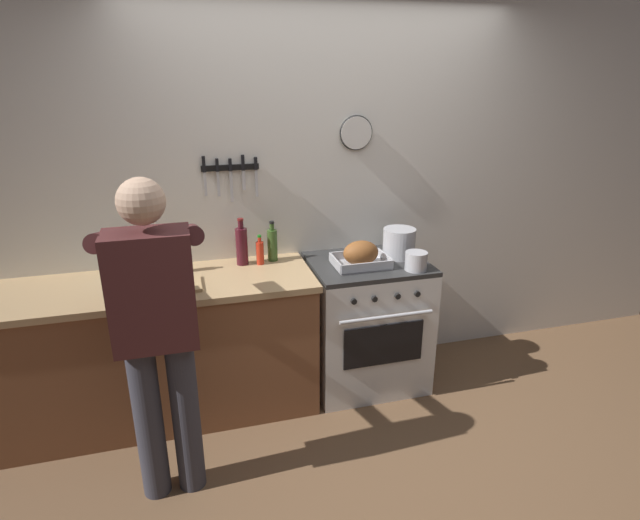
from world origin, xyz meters
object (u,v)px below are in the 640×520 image
Objects in this scene: stock_pot at (399,243)px; roasting_pan at (361,255)px; bottle_soy_sauce at (155,260)px; stove at (366,323)px; cutting_board at (170,286)px; bottle_hot_sauce at (260,252)px; saucepan at (416,261)px; bottle_vinegar at (182,258)px; bottle_dish_soap at (114,267)px; person_cook at (156,325)px; bottle_wine_red at (242,245)px; bottle_olive_oil at (272,244)px.

roasting_pan is at bearing -161.97° from stock_pot.
stock_pot reaches higher than bottle_soy_sauce.
bottle_soy_sauce reaches higher than stove.
bottle_hot_sauce is at bearing 23.35° from cutting_board.
stove is at bearing -7.80° from bottle_soy_sauce.
bottle_vinegar reaches higher than saucepan.
stock_pot is (0.23, 0.04, 0.55)m from stove.
bottle_hot_sauce is 0.65m from bottle_soy_sauce.
bottle_hot_sauce is at bearing 2.16° from bottle_dish_soap.
bottle_vinegar is at bearing -19.47° from person_cook.
bottle_hot_sauce is 1.04× the size of bottle_soy_sauce.
bottle_wine_red is at bearing 172.29° from stock_pot.
bottle_olive_oil is (0.66, 0.29, 0.10)m from cutting_board.
bottle_olive_oil reaches higher than cutting_board.
person_cook is at bearing -72.05° from bottle_dish_soap.
saucepan is 0.64× the size of bottle_vinegar.
bottle_dish_soap is 1.05× the size of bottle_soy_sauce.
bottle_dish_soap is (-1.50, 0.18, 0.01)m from roasting_pan.
saucepan is 1.47m from bottle_vinegar.
stove is at bearing -12.62° from bottle_wine_red.
bottle_hot_sauce reaches higher than stove.
bottle_hot_sauce is (0.63, 0.82, 0.03)m from person_cook.
bottle_hot_sauce is at bearing -152.59° from bottle_olive_oil.
bottle_wine_red is (0.77, 0.06, 0.05)m from bottle_dish_soap.
bottle_vinegar is 1.16× the size of bottle_soy_sauce.
saucepan is 1.51m from cutting_board.
roasting_pan is 1.51m from bottle_dish_soap.
bottle_vinegar is at bearing 165.62° from saucepan.
stock_pot is at bearing -5.22° from bottle_soy_sauce.
stock_pot is 1.55× the size of saucepan.
roasting_pan is (1.25, 0.61, 0.02)m from person_cook.
bottle_soy_sauce reaches higher than roasting_pan.
saucepan is 0.71× the size of bottle_hot_sauce.
saucepan is at bearing -83.50° from person_cook.
stove is at bearing -170.17° from stock_pot.
bottle_dish_soap is (-0.31, 0.21, 0.07)m from cutting_board.
bottle_dish_soap is 0.24m from bottle_soy_sauce.
bottle_vinegar is at bearing 4.18° from bottle_dish_soap.
stock_pot is 1.05m from bottle_wine_red.
bottle_olive_oil is (-0.52, 0.26, 0.04)m from roasting_pan.
bottle_soy_sauce is at bearing 165.78° from saucepan.
bottle_olive_oil reaches higher than stock_pot.
roasting_pan is 1.79× the size of bottle_hot_sauce.
cutting_board is 1.34× the size of bottle_olive_oil.
bottle_olive_oil is at bearing 23.92° from cutting_board.
roasting_pan is at bearing -10.92° from bottle_soy_sauce.
bottle_wine_red reaches higher than bottle_vinegar.
saucepan is at bearing -26.35° from bottle_olive_oil.
person_cook reaches higher than bottle_olive_oil.
bottle_hot_sauce is 0.12m from bottle_wine_red.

